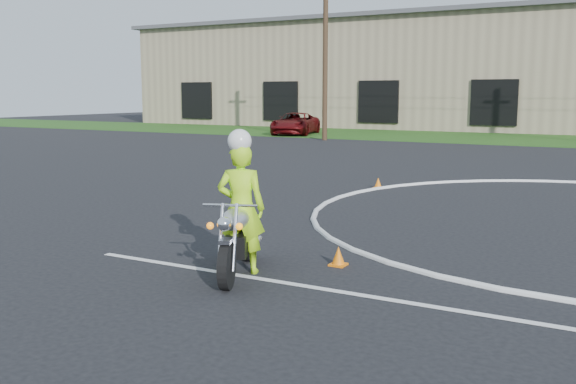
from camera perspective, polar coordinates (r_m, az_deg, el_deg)
The scene contains 4 objects.
primary_motorcycle at distance 9.33m, azimuth -4.53°, elevation -4.05°, with size 1.01×2.06×1.14m.
rider_primary_grp at distance 9.36m, azimuth -4.20°, elevation -1.09°, with size 0.82×0.69×2.12m.
pickup_grp at distance 40.96m, azimuth 0.66°, elevation 6.10°, with size 3.38×5.37×1.38m.
warehouse at distance 54.79m, azimuth 9.15°, elevation 10.30°, with size 41.00×17.00×8.30m.
Camera 1 is at (0.55, -11.54, 2.62)m, focal length 40.00 mm.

